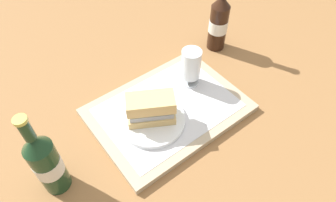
# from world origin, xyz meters

# --- Properties ---
(ground_plane) EXTENTS (3.00, 3.00, 0.00)m
(ground_plane) POSITION_xyz_m (0.00, 0.00, 0.00)
(ground_plane) COLOR olive
(tray) EXTENTS (0.44, 0.32, 0.02)m
(tray) POSITION_xyz_m (0.00, 0.00, 0.01)
(tray) COLOR tan
(tray) RESTS_ON ground_plane
(placemat) EXTENTS (0.38, 0.27, 0.00)m
(placemat) POSITION_xyz_m (0.00, 0.00, 0.02)
(placemat) COLOR silver
(placemat) RESTS_ON tray
(plate) EXTENTS (0.19, 0.19, 0.01)m
(plate) POSITION_xyz_m (-0.07, -0.01, 0.03)
(plate) COLOR white
(plate) RESTS_ON placemat
(sandwich) EXTENTS (0.14, 0.12, 0.08)m
(sandwich) POSITION_xyz_m (-0.06, -0.01, 0.08)
(sandwich) COLOR tan
(sandwich) RESTS_ON plate
(beer_glass) EXTENTS (0.06, 0.06, 0.12)m
(beer_glass) POSITION_xyz_m (0.12, 0.04, 0.09)
(beer_glass) COLOR silver
(beer_glass) RESTS_ON placemat
(beer_bottle) EXTENTS (0.07, 0.07, 0.27)m
(beer_bottle) POSITION_xyz_m (0.33, 0.14, 0.10)
(beer_bottle) COLOR black
(beer_bottle) RESTS_ON ground_plane
(second_bottle) EXTENTS (0.07, 0.07, 0.27)m
(second_bottle) POSITION_xyz_m (-0.36, -0.01, 0.10)
(second_bottle) COLOR #19381E
(second_bottle) RESTS_ON ground_plane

